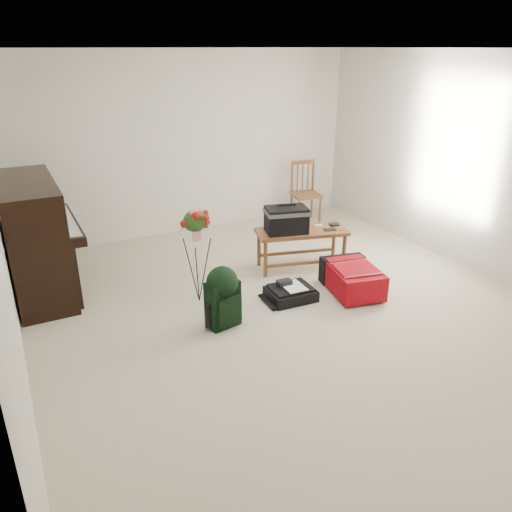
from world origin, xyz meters
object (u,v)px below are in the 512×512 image
green_backpack (223,294)px  flower_stand (197,257)px  dining_chair (305,193)px  black_duffel (291,293)px  bench (293,224)px  red_suitcase (349,276)px  piano (37,240)px

green_backpack → flower_stand: flower_stand is taller
dining_chair → green_backpack: 3.34m
black_duffel → flower_stand: flower_stand is taller
black_duffel → flower_stand: 1.07m
bench → black_duffel: size_ratio=2.27×
bench → red_suitcase: (0.28, -0.76, -0.42)m
piano → black_duffel: piano is taller
piano → red_suitcase: bearing=-27.2°
piano → dining_chair: 3.93m
green_backpack → flower_stand: (-0.02, 0.59, 0.17)m
flower_stand → piano: bearing=139.9°
black_duffel → piano: bearing=151.7°
bench → black_duffel: bearing=-107.2°
red_suitcase → flower_stand: flower_stand is taller
dining_chair → red_suitcase: size_ratio=1.13×
bench → black_duffel: bench is taller
green_backpack → flower_stand: bearing=81.6°
piano → bench: size_ratio=1.30×
piano → black_duffel: (2.32, -1.43, -0.53)m
green_backpack → red_suitcase: bearing=-8.6°
piano → dining_chair: piano is taller
flower_stand → dining_chair: bearing=30.7°
black_duffel → green_backpack: size_ratio=0.83×
dining_chair → green_backpack: dining_chair is taller
bench → dining_chair: size_ratio=1.26×
bench → black_duffel: (-0.40, -0.64, -0.51)m
bench → flower_stand: (-1.29, -0.23, -0.08)m
black_duffel → dining_chair: bearing=57.7°
green_backpack → dining_chair: bearing=33.3°
dining_chair → red_suitcase: 2.43m
green_backpack → black_duffel: bearing=0.6°
red_suitcase → flower_stand: size_ratio=0.78×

